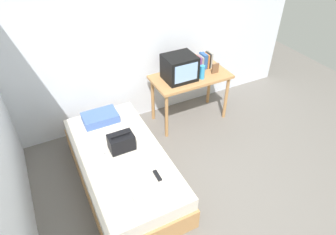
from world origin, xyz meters
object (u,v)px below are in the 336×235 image
at_px(desk, 190,82).
at_px(folded_towel, 145,192).
at_px(picture_frame, 215,68).
at_px(pillow, 100,117).
at_px(bed, 123,168).
at_px(remote_dark, 157,175).
at_px(water_bottle, 202,72).
at_px(magazine, 123,173).
at_px(handbag, 121,142).
at_px(book_row, 203,61).
at_px(tv, 180,68).
at_px(remote_silver, 101,151).

xyz_separation_m(desk, folded_towel, (-1.37, -1.44, -0.17)).
height_order(picture_frame, pillow, picture_frame).
bearing_deg(bed, remote_dark, -64.54).
bearing_deg(picture_frame, remote_dark, -142.06).
xyz_separation_m(water_bottle, magazine, (-1.58, -0.93, -0.41)).
relative_size(handbag, folded_towel, 1.07).
distance_m(water_bottle, magazine, 1.88).
height_order(book_row, magazine, book_row).
distance_m(tv, handbag, 1.39).
distance_m(remote_dark, remote_silver, 0.78).
distance_m(pillow, remote_dark, 1.26).
bearing_deg(remote_dark, picture_frame, 37.94).
distance_m(desk, water_bottle, 0.27).
height_order(bed, desk, desk).
bearing_deg(book_row, water_bottle, -123.07).
bearing_deg(bed, folded_towel, -88.16).
xyz_separation_m(remote_dark, remote_silver, (-0.43, 0.66, 0.00)).
xyz_separation_m(picture_frame, remote_dark, (-1.51, -1.18, -0.38)).
bearing_deg(folded_towel, picture_frame, 37.82).
xyz_separation_m(pillow, magazine, (-0.06, -1.03, -0.05)).
xyz_separation_m(water_bottle, remote_silver, (-1.68, -0.48, -0.40)).
bearing_deg(book_row, remote_silver, -158.24).
bearing_deg(folded_towel, remote_dark, 36.96).
relative_size(tv, remote_silver, 3.06).
bearing_deg(water_bottle, magazine, -149.54).
distance_m(bed, book_row, 2.00).
xyz_separation_m(tv, book_row, (0.47, 0.13, -0.07)).
height_order(picture_frame, remote_dark, picture_frame).
bearing_deg(book_row, remote_dark, -135.57).
relative_size(desk, folded_towel, 4.14).
height_order(tv, pillow, tv).
bearing_deg(handbag, remote_dark, -71.87).
distance_m(water_bottle, remote_silver, 1.80).
height_order(water_bottle, book_row, book_row).
relative_size(desk, water_bottle, 5.69).
relative_size(book_row, pillow, 0.59).
relative_size(magazine, remote_dark, 1.86).
distance_m(book_row, remote_silver, 2.04).
distance_m(desk, folded_towel, 1.99).
xyz_separation_m(book_row, magazine, (-1.75, -1.19, -0.42)).
height_order(bed, remote_dark, remote_dark).
relative_size(bed, magazine, 6.90).
distance_m(water_bottle, pillow, 1.57).
distance_m(handbag, remote_silver, 0.26).
distance_m(tv, remote_dark, 1.66).
bearing_deg(desk, handbag, -153.23).
xyz_separation_m(water_bottle, handbag, (-1.45, -0.54, -0.31)).
xyz_separation_m(bed, desk, (1.39, 0.77, 0.45)).
bearing_deg(picture_frame, pillow, 178.33).
bearing_deg(folded_towel, remote_silver, 104.53).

